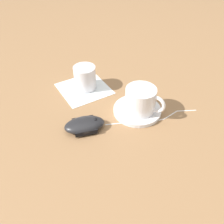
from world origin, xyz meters
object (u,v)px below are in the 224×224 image
saucer (137,110)px  coffee_cup (141,100)px  drinking_glass (85,78)px  computer_mouse (85,125)px

saucer → coffee_cup: coffee_cup is taller
coffee_cup → drinking_glass: 0.21m
coffee_cup → drinking_glass: size_ratio=1.34×
saucer → coffee_cup: 0.04m
computer_mouse → saucer: bearing=13.3°
computer_mouse → drinking_glass: size_ratio=1.49×
coffee_cup → computer_mouse: (-0.17, -0.03, -0.03)m
saucer → computer_mouse: size_ratio=1.25×
saucer → coffee_cup: (0.01, -0.01, 0.04)m
coffee_cup → computer_mouse: bearing=-169.3°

